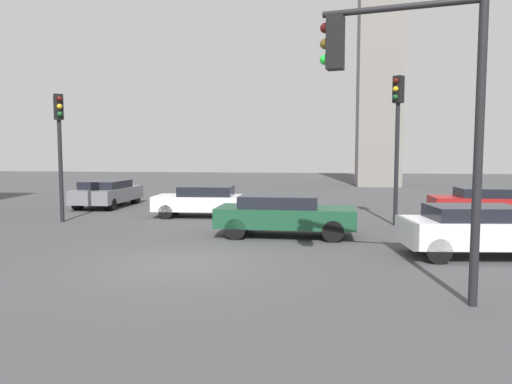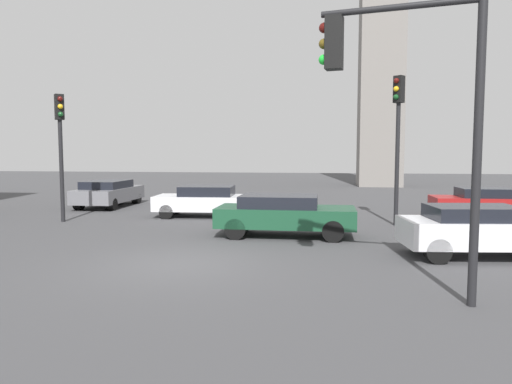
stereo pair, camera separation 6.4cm
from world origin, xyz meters
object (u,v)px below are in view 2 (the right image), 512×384
object	(u,v)px
car_1	(284,214)
traffic_light_0	(398,123)
car_5	(479,230)
car_2	(109,193)
traffic_light_2	(405,87)
traffic_light_3	(60,133)
car_3	(204,200)
car_0	(482,201)

from	to	relation	value
car_1	traffic_light_0	bearing A→B (deg)	36.00
car_5	car_1	bearing A→B (deg)	149.21
traffic_light_0	car_2	world-z (taller)	traffic_light_0
traffic_light_2	car_5	bearing A→B (deg)	-112.29
traffic_light_3	car_3	bearing A→B (deg)	71.69
car_3	car_5	world-z (taller)	car_5
traffic_light_2	car_0	size ratio (longest dim) A/B	1.39
traffic_light_2	traffic_light_3	bearing A→B (deg)	-23.80
traffic_light_3	car_3	size ratio (longest dim) A/B	1.23
traffic_light_2	car_2	world-z (taller)	traffic_light_2
traffic_light_3	car_2	world-z (taller)	traffic_light_3
car_1	car_3	world-z (taller)	car_1
traffic_light_2	car_2	size ratio (longest dim) A/B	1.23
car_3	car_2	bearing A→B (deg)	-30.63
car_3	traffic_light_0	bearing A→B (deg)	166.87
traffic_light_0	car_2	xyz separation A→B (m)	(-13.70, 4.40, -3.18)
car_0	car_2	world-z (taller)	car_2
traffic_light_2	traffic_light_3	xyz separation A→B (m)	(-11.83, 8.41, -0.44)
traffic_light_0	car_5	xyz separation A→B (m)	(1.34, -5.33, -3.16)
car_1	car_2	size ratio (longest dim) A/B	1.00
car_2	car_3	world-z (taller)	car_2
car_0	car_5	distance (m)	8.61
traffic_light_2	car_2	bearing A→B (deg)	-36.21
car_5	car_2	bearing A→B (deg)	140.62
car_5	traffic_light_3	bearing A→B (deg)	156.38
traffic_light_0	car_2	bearing A→B (deg)	-68.31
traffic_light_2	car_2	xyz separation A→B (m)	(-12.39, 13.67, -3.26)
car_3	car_5	bearing A→B (deg)	140.81
car_1	traffic_light_2	bearing A→B (deg)	-66.48
car_0	car_3	bearing A→B (deg)	6.59
traffic_light_2	car_5	world-z (taller)	traffic_light_2
traffic_light_2	traffic_light_0	bearing A→B (deg)	-86.42
car_2	car_3	size ratio (longest dim) A/B	1.10
traffic_light_0	car_3	xyz separation A→B (m)	(-7.89, 1.38, -3.19)
car_0	car_3	world-z (taller)	car_3
traffic_light_2	car_0	bearing A→B (deg)	-102.20
traffic_light_0	car_0	distance (m)	5.90
car_1	car_5	xyz separation A→B (m)	(5.38, -2.43, -0.00)
traffic_light_0	car_5	distance (m)	6.34
traffic_light_2	car_3	size ratio (longest dim) A/B	1.35
traffic_light_3	car_5	distance (m)	15.41
traffic_light_0	car_0	world-z (taller)	traffic_light_0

